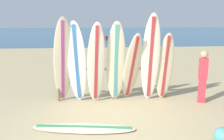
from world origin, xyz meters
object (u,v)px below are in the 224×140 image
surfboard_leaning_far_left (63,61)px  surfboard_leaning_right (151,59)px  surfboard_rack (113,76)px  surfboard_leaning_left (77,63)px  surfboard_leaning_center_left (96,64)px  beach_ball (223,136)px  surfboard_lying_on_sand (84,128)px  beachgoer_standing (203,74)px  small_boat_offshore (100,37)px  surfboard_leaning_center (116,62)px  surfboard_leaning_far_right (165,67)px  surfboard_leaning_center_right (132,67)px

surfboard_leaning_far_left → surfboard_leaning_right: (2.55, -0.10, 0.05)m
surfboard_rack → surfboard_leaning_left: size_ratio=1.42×
surfboard_leaning_center_left → beach_ball: (2.35, -2.75, -1.02)m
surfboard_leaning_left → surfboard_lying_on_sand: surfboard_leaning_left is taller
surfboard_lying_on_sand → beachgoer_standing: bearing=23.6°
beachgoer_standing → small_boat_offshore: size_ratio=0.67×
surfboard_leaning_far_left → surfboard_lying_on_sand: size_ratio=1.06×
surfboard_leaning_center → beach_ball: surfboard_leaning_center is taller
surfboard_rack → surfboard_leaning_center_left: surfboard_leaning_center_left is taller
surfboard_rack → surfboard_leaning_right: bearing=-20.1°
surfboard_leaning_left → surfboard_leaning_center: bearing=1.9°
surfboard_lying_on_sand → beachgoer_standing: beachgoer_standing is taller
beachgoer_standing → surfboard_leaning_center_left: bearing=176.1°
surfboard_leaning_left → surfboard_lying_on_sand: bearing=-84.6°
surfboard_leaning_left → small_boat_offshore: bearing=85.2°
surfboard_leaning_center → beachgoer_standing: bearing=-7.6°
surfboard_leaning_left → surfboard_leaning_right: size_ratio=0.92×
surfboard_leaning_center_left → surfboard_leaning_center: surfboard_leaning_center is taller
surfboard_leaning_center → surfboard_leaning_far_right: surfboard_leaning_center is taller
surfboard_leaning_center → beach_ball: (1.76, -2.88, -1.03)m
small_boat_offshore → beach_ball: 32.44m
surfboard_rack → surfboard_leaning_center: size_ratio=1.43×
surfboard_lying_on_sand → small_boat_offshore: small_boat_offshore is taller
surfboard_leaning_left → surfboard_leaning_center: surfboard_leaning_left is taller
surfboard_leaning_left → surfboard_lying_on_sand: 2.19m
surfboard_leaning_center_right → small_boat_offshore: 29.59m
surfboard_leaning_far_left → beachgoer_standing: size_ratio=1.63×
surfboard_leaning_far_left → surfboard_leaning_far_right: size_ratio=1.22×
surfboard_leaning_far_left → beach_ball: (3.30, -2.86, -1.09)m
surfboard_leaning_center_right → small_boat_offshore: surfboard_leaning_center_right is taller
surfboard_leaning_far_left → surfboard_leaning_center_right: (2.02, 0.01, -0.22)m
surfboard_leaning_left → surfboard_leaning_center_right: size_ratio=1.16×
surfboard_lying_on_sand → surfboard_leaning_left: bearing=95.4°
surfboard_leaning_left → surfboard_leaning_center_left: 0.56m
surfboard_leaning_far_left → surfboard_leaning_far_right: 3.05m
surfboard_leaning_far_left → beachgoer_standing: bearing=-4.5°
surfboard_leaning_right → surfboard_leaning_far_left: bearing=177.8°
surfboard_leaning_left → surfboard_leaning_far_right: (2.64, 0.03, -0.17)m
surfboard_leaning_right → surfboard_leaning_far_right: (0.48, 0.10, -0.28)m
surfboard_leaning_center_left → surfboard_leaning_center_right: 1.09m
surfboard_leaning_far_right → small_boat_offshore: size_ratio=0.90×
surfboard_leaning_far_left → beachgoer_standing: surfboard_leaning_far_left is taller
surfboard_rack → surfboard_leaning_left: bearing=-163.9°
surfboard_leaning_center → surfboard_leaning_far_right: 1.51m
surfboard_rack → surfboard_lying_on_sand: bearing=-113.0°
surfboard_leaning_center_left → surfboard_leaning_far_right: bearing=3.2°
surfboard_leaning_center_left → small_boat_offshore: (1.91, 29.68, -0.94)m
surfboard_leaning_left → small_boat_offshore: 29.71m
surfboard_leaning_far_left → surfboard_leaning_left: surfboard_leaning_far_left is taller
beachgoer_standing → surfboard_leaning_center: bearing=172.4°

